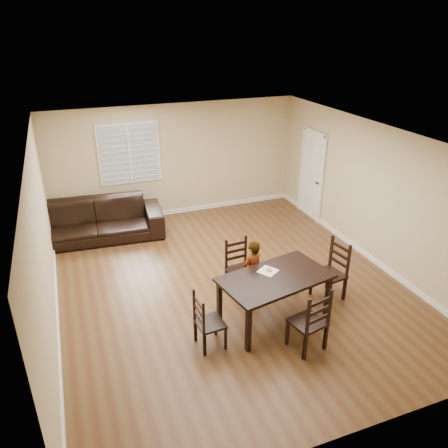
{
  "coord_description": "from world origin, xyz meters",
  "views": [
    {
      "loc": [
        -2.5,
        -6.33,
        4.41
      ],
      "look_at": [
        0.07,
        0.46,
        1.0
      ],
      "focal_mm": 35.0,
      "sensor_mm": 36.0,
      "label": 1
    }
  ],
  "objects": [
    {
      "name": "ground",
      "position": [
        0.0,
        0.0,
        0.0
      ],
      "size": [
        7.0,
        7.0,
        0.0
      ],
      "primitive_type": "plane",
      "color": "brown",
      "rests_on": "ground"
    },
    {
      "name": "sofa",
      "position": [
        -2.07,
        2.77,
        0.42
      ],
      "size": [
        2.97,
        1.35,
        0.84
      ],
      "primitive_type": "imported",
      "rotation": [
        0.0,
        0.0,
        -0.08
      ],
      "color": "black",
      "rests_on": "ground"
    },
    {
      "name": "child",
      "position": [
        0.17,
        -0.61,
        0.57
      ],
      "size": [
        0.48,
        0.39,
        1.13
      ],
      "primitive_type": "imported",
      "rotation": [
        0.0,
        0.0,
        3.48
      ],
      "color": "gray",
      "rests_on": "ground"
    },
    {
      "name": "napkin",
      "position": [
        0.25,
        -1.03,
        0.8
      ],
      "size": [
        0.36,
        0.36,
        0.0
      ],
      "primitive_type": "cube",
      "rotation": [
        0.0,
        0.0,
        0.56
      ],
      "color": "beige",
      "rests_on": "dining_table"
    },
    {
      "name": "chair_far",
      "position": [
        0.46,
        -2.11,
        0.47
      ],
      "size": [
        0.55,
        0.52,
        1.04
      ],
      "rotation": [
        0.0,
        0.0,
        3.36
      ],
      "color": "black",
      "rests_on": "ground"
    },
    {
      "name": "room",
      "position": [
        0.04,
        0.18,
        1.81
      ],
      "size": [
        6.04,
        7.04,
        2.72
      ],
      "color": "tan",
      "rests_on": "ground"
    },
    {
      "name": "chair_near",
      "position": [
        0.09,
        -0.16,
        0.44
      ],
      "size": [
        0.47,
        0.44,
        0.97
      ],
      "rotation": [
        0.0,
        0.0,
        0.08
      ],
      "color": "black",
      "rests_on": "ground"
    },
    {
      "name": "chair_left",
      "position": [
        -0.98,
        -1.46,
        0.42
      ],
      "size": [
        0.41,
        0.44,
        0.92
      ],
      "rotation": [
        0.0,
        0.0,
        1.64
      ],
      "color": "black",
      "rests_on": "ground"
    },
    {
      "name": "dining_table",
      "position": [
        0.29,
        -1.22,
        0.71
      ],
      "size": [
        1.86,
        1.27,
        0.8
      ],
      "rotation": [
        0.0,
        0.0,
        0.19
      ],
      "color": "black",
      "rests_on": "ground"
    },
    {
      "name": "donut",
      "position": [
        0.27,
        -1.03,
        0.82
      ],
      "size": [
        0.1,
        0.1,
        0.04
      ],
      "color": "#CC9249",
      "rests_on": "napkin"
    },
    {
      "name": "chair_right",
      "position": [
        1.57,
        -0.97,
        0.48
      ],
      "size": [
        0.52,
        0.54,
        1.06
      ],
      "rotation": [
        0.0,
        0.0,
        -1.41
      ],
      "color": "black",
      "rests_on": "ground"
    }
  ]
}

